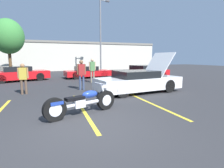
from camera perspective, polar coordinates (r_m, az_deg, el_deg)
The scene contains 14 objects.
ground_plane at distance 4.86m, azimuth -6.57°, elevation -14.17°, with size 80.00×80.00×0.00m, color #2D2D30.
parking_stripe_middle at distance 6.63m, azimuth -9.65°, elevation -8.00°, with size 0.12×4.81×0.01m, color yellow.
parking_stripe_back at distance 7.61m, azimuth 12.04°, elevation -5.93°, with size 0.12×4.81×0.01m, color yellow.
far_building at distance 29.08m, azimuth -17.63°, elevation 8.94°, with size 32.00×4.20×4.40m.
light_pole at distance 21.81m, azimuth -3.59°, elevation 15.97°, with size 1.21×0.28×8.72m.
tree_background at distance 22.35m, azimuth -30.82°, elevation 13.16°, with size 3.23×3.23×6.05m.
motorcycle at distance 5.88m, azimuth -9.58°, elevation -5.89°, with size 2.51×1.13×0.99m.
show_car_hood_open at distance 9.72m, azimuth 8.73°, elevation 0.90°, with size 4.93×2.41×2.20m.
parked_car_mid_right_row at distance 16.95m, azimuth -7.96°, elevation 3.86°, with size 4.49×2.23×1.11m.
parked_car_mid_left_row at distance 16.27m, azimuth -28.19°, elevation 2.91°, with size 4.87×3.27×1.22m.
parked_car_right_row at distance 15.63m, azimuth 10.77°, elevation 3.66°, with size 4.72×3.06×1.27m.
spectator_near_motorcycle at distance 13.56m, azimuth -6.43°, elevation 5.16°, with size 0.52×0.24×1.85m.
spectator_by_show_car at distance 10.47m, azimuth -9.93°, elevation 3.83°, with size 0.52×0.23×1.76m.
spectator_midground at distance 10.10m, azimuth -27.03°, elevation 2.26°, with size 0.52×0.21×1.60m.
Camera 1 is at (-0.97, -4.39, 1.86)m, focal length 28.00 mm.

